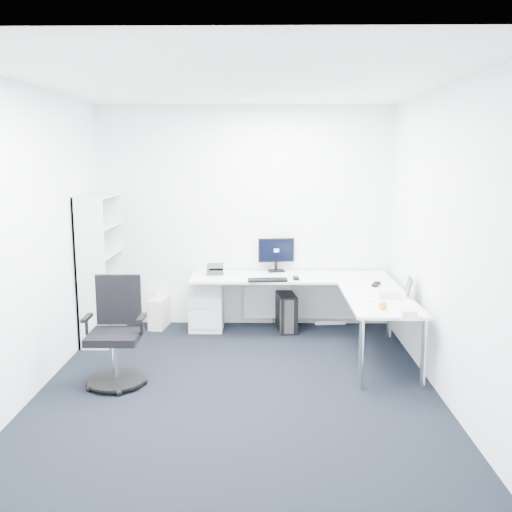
{
  "coord_description": "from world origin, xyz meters",
  "views": [
    {
      "loc": [
        0.24,
        -4.9,
        2.1
      ],
      "look_at": [
        0.15,
        1.05,
        1.05
      ],
      "focal_mm": 40.0,
      "sensor_mm": 36.0,
      "label": 1
    }
  ],
  "objects_px": {
    "task_chair": "(114,333)",
    "monitor": "(276,255)",
    "l_desk": "(291,312)",
    "laptop": "(390,286)",
    "bookshelf": "(101,268)"
  },
  "relations": [
    {
      "from": "laptop",
      "to": "monitor",
      "type": "bearing_deg",
      "value": 140.39
    },
    {
      "from": "l_desk",
      "to": "task_chair",
      "type": "xyz_separation_m",
      "value": [
        -1.68,
        -1.31,
        0.16
      ]
    },
    {
      "from": "laptop",
      "to": "task_chair",
      "type": "bearing_deg",
      "value": -157.79
    },
    {
      "from": "task_chair",
      "to": "laptop",
      "type": "height_order",
      "value": "task_chair"
    },
    {
      "from": "task_chair",
      "to": "laptop",
      "type": "distance_m",
      "value": 2.75
    },
    {
      "from": "bookshelf",
      "to": "task_chair",
      "type": "relative_size",
      "value": 1.67
    },
    {
      "from": "bookshelf",
      "to": "task_chair",
      "type": "distance_m",
      "value": 1.49
    },
    {
      "from": "task_chair",
      "to": "monitor",
      "type": "xyz_separation_m",
      "value": [
        1.52,
        1.92,
        0.4
      ]
    },
    {
      "from": "l_desk",
      "to": "laptop",
      "type": "height_order",
      "value": "laptop"
    },
    {
      "from": "l_desk",
      "to": "laptop",
      "type": "xyz_separation_m",
      "value": [
        0.97,
        -0.64,
        0.45
      ]
    },
    {
      "from": "bookshelf",
      "to": "monitor",
      "type": "relative_size",
      "value": 3.77
    },
    {
      "from": "task_chair",
      "to": "laptop",
      "type": "bearing_deg",
      "value": 13.19
    },
    {
      "from": "task_chair",
      "to": "monitor",
      "type": "bearing_deg",
      "value": 50.48
    },
    {
      "from": "task_chair",
      "to": "laptop",
      "type": "xyz_separation_m",
      "value": [
        2.65,
        0.68,
        0.3
      ]
    },
    {
      "from": "laptop",
      "to": "l_desk",
      "type": "bearing_deg",
      "value": 154.57
    }
  ]
}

